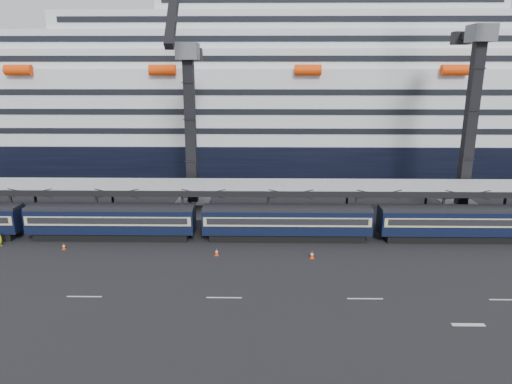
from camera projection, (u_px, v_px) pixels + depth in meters
ground at (377, 278)px, 42.53m from camera, size 260.00×260.00×0.00m
lane_markings at (492, 307)px, 37.36m from camera, size 111.00×4.27×0.02m
train at (316, 221)px, 51.69m from camera, size 133.05×3.00×4.05m
canopy at (352, 187)px, 54.70m from camera, size 130.00×6.25×5.53m
cruise_ship at (316, 106)px, 83.78m from camera, size 214.09×28.84×34.00m
crane_dark_near at (190, 126)px, 57.71m from camera, size 4.50×17.75×35.08m
crane_dark_mid at (473, 116)px, 55.84m from camera, size 4.50×18.24×39.64m
traffic_cone_b at (64, 246)px, 49.28m from camera, size 0.37×0.37×0.74m
traffic_cone_c at (217, 252)px, 47.67m from camera, size 0.39×0.39×0.79m
traffic_cone_d at (312, 255)px, 46.91m from camera, size 0.43×0.43×0.85m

